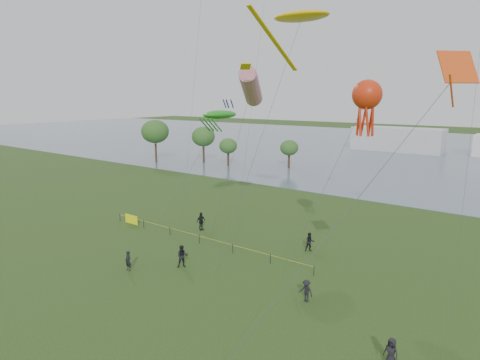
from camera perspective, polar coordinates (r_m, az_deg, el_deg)
The scene contains 16 objects.
ground_plane at distance 24.64m, azimuth -15.08°, elevation -22.62°, with size 400.00×400.00×0.00m, color #1D3611.
lake at distance 114.28m, azimuth 27.84°, elevation 3.50°, with size 400.00×120.00×0.08m, color slate.
pavilion_left at distance 111.47m, azimuth 21.48°, elevation 5.41°, with size 22.00×8.00×6.00m, color silver.
trees at distance 84.00m, azimuth -6.89°, elevation 6.17°, with size 31.00×15.15×9.04m.
fence at distance 42.95m, azimuth -11.93°, elevation -6.40°, with size 24.07×0.07×1.05m.
spectator_a at distance 33.73m, azimuth -8.19°, elevation -10.69°, with size 0.91×0.71×1.87m, color black.
spectator_b at distance 28.68m, azimuth 9.40°, elevation -15.29°, with size 1.02×0.59×1.58m, color black.
spectator_c at distance 42.42m, azimuth -5.57°, elevation -5.86°, with size 1.12×0.47×1.91m, color black.
spectator_d at distance 23.85m, azimuth 20.70°, elevation -21.97°, with size 0.78×0.51×1.60m, color black.
spectator_f at distance 34.06m, azimuth -15.62°, elevation -11.01°, with size 0.60×0.39×1.64m, color black.
spectator_g at distance 37.18m, azimuth 9.89°, elevation -8.70°, with size 0.85×0.66×1.74m, color black.
kite_stingray at distance 36.44m, azimuth 8.58°, elevation 21.93°, with size 4.98×10.56×20.74m.
kite_windsock at distance 39.57m, azimuth 1.56°, elevation 13.08°, with size 4.22×6.56×16.56m.
kite_creature at distance 43.47m, azimuth -2.91°, elevation 9.24°, with size 2.77×11.52×12.34m.
kite_octopus at distance 30.00m, azimuth 17.61°, elevation 11.33°, with size 5.75×4.19×14.94m.
kite_delta at distance 19.20m, azimuth 27.27°, elevation 12.16°, with size 8.70×10.40×15.67m.
Camera 1 is at (16.35, -12.27, 13.75)m, focal length 30.00 mm.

